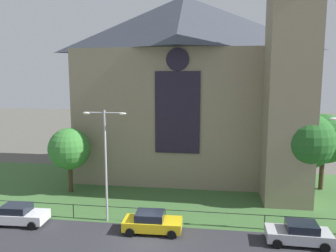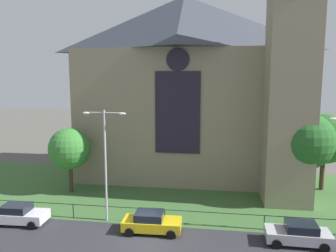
% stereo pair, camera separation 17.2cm
% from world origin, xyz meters
% --- Properties ---
extents(ground, '(160.00, 160.00, 0.00)m').
position_xyz_m(ground, '(0.00, 10.00, 0.00)').
color(ground, '#56544C').
extents(grass_verge, '(120.00, 20.00, 0.01)m').
position_xyz_m(grass_verge, '(0.00, 8.00, 0.00)').
color(grass_verge, '#3D6633').
rests_on(grass_verge, ground).
extents(church_building, '(23.20, 16.20, 26.00)m').
position_xyz_m(church_building, '(1.70, 16.04, 10.27)').
color(church_building, gray).
rests_on(church_building, ground).
extents(iron_railing, '(29.67, 0.07, 1.13)m').
position_xyz_m(iron_railing, '(0.93, 2.50, 0.97)').
color(iron_railing, black).
rests_on(iron_railing, ground).
extents(tree_right_far, '(4.87, 4.87, 7.59)m').
position_xyz_m(tree_right_far, '(15.20, 12.56, 5.14)').
color(tree_right_far, '#423021').
rests_on(tree_right_far, ground).
extents(tree_right_near, '(4.94, 4.94, 8.13)m').
position_xyz_m(tree_right_near, '(12.44, 8.48, 5.59)').
color(tree_right_near, brown).
rests_on(tree_right_near, ground).
extents(tree_left_near, '(4.00, 4.00, 6.33)m').
position_xyz_m(tree_left_near, '(-9.26, 8.28, 4.30)').
color(tree_left_near, '#423021').
rests_on(tree_left_near, ground).
extents(streetlamp_near, '(3.37, 0.26, 8.70)m').
position_xyz_m(streetlamp_near, '(-3.65, 2.40, 5.49)').
color(streetlamp_near, '#B2B2B7').
rests_on(streetlamp_near, ground).
extents(parked_car_white, '(4.27, 2.16, 1.51)m').
position_xyz_m(parked_car_white, '(-10.15, 0.85, 0.74)').
color(parked_car_white, silver).
rests_on(parked_car_white, ground).
extents(parked_car_yellow, '(4.25, 2.12, 1.51)m').
position_xyz_m(parked_car_yellow, '(0.20, 0.94, 0.74)').
color(parked_car_yellow, gold).
rests_on(parked_car_yellow, ground).
extents(parked_car_silver, '(4.23, 2.09, 1.51)m').
position_xyz_m(parked_car_silver, '(10.31, 0.63, 0.74)').
color(parked_car_silver, '#B7B7BC').
rests_on(parked_car_silver, ground).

